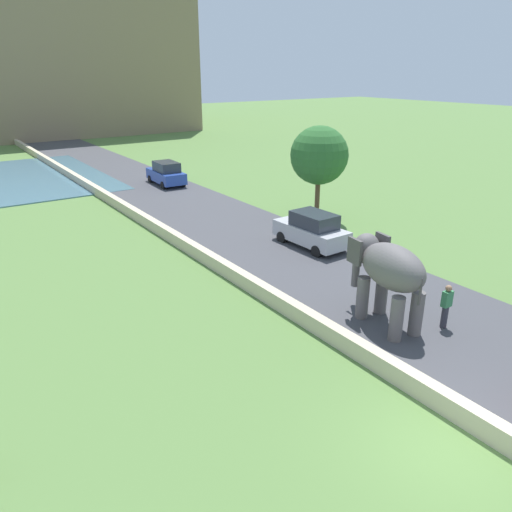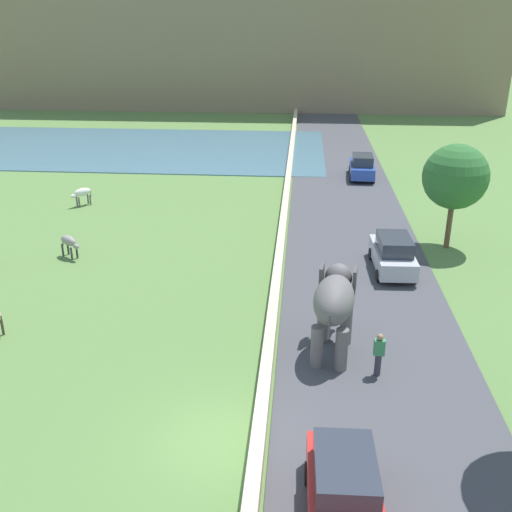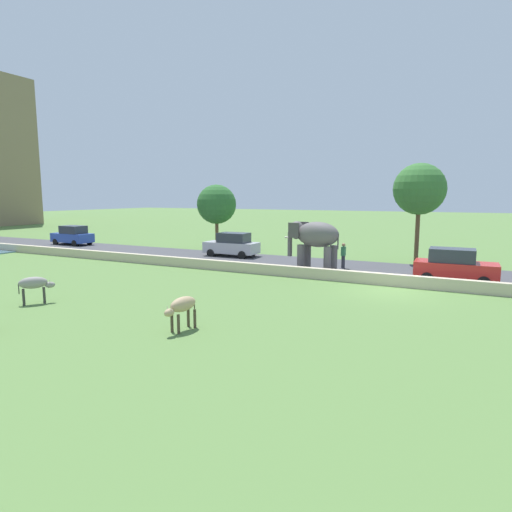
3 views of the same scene
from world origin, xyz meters
The scene contains 12 objects.
ground_plane centered at (0.00, 0.00, 0.00)m, with size 220.00×220.00×0.00m, color #567A3D.
road_surface centered at (5.00, 20.00, 0.03)m, with size 7.00×120.00×0.06m, color #424247.
barrier_wall centered at (1.20, 18.00, 0.30)m, with size 0.40×110.00×0.60m, color beige.
elephant centered at (3.46, 5.04, 2.04)m, with size 1.78×3.56×2.99m.
person_beside_elephant centered at (4.93, 3.64, 0.87)m, with size 0.36×0.22×1.63m.
car_red centered at (3.42, -2.65, 0.90)m, with size 1.86×4.03×1.80m.
car_blue centered at (6.57, 29.36, 0.90)m, with size 1.92×4.07×1.80m.
car_silver centered at (6.58, 12.49, 0.90)m, with size 1.89×4.05×1.80m.
cow_tan centered at (-9.46, 5.18, 0.84)m, with size 1.42×0.60×1.15m.
cow_grey centered at (-9.28, 12.89, 0.84)m, with size 1.32×1.08×1.15m.
tree_near centered at (9.42, -0.10, 4.93)m, with size 3.38×3.38×6.64m.
tree_mid centered at (9.85, 15.84, 3.79)m, with size 3.28×3.28×5.44m.
Camera 3 is at (-20.81, -3.32, 4.50)m, focal length 30.07 mm.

